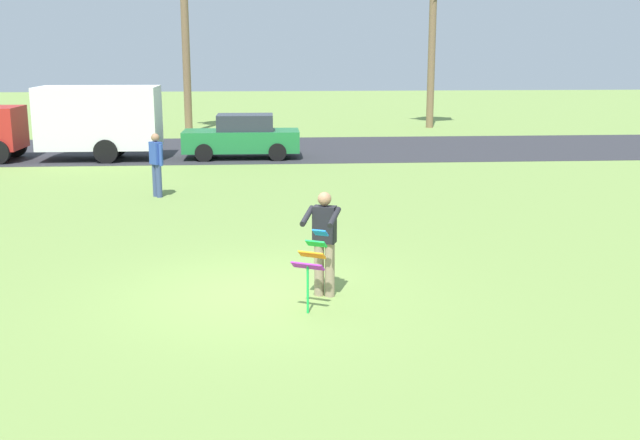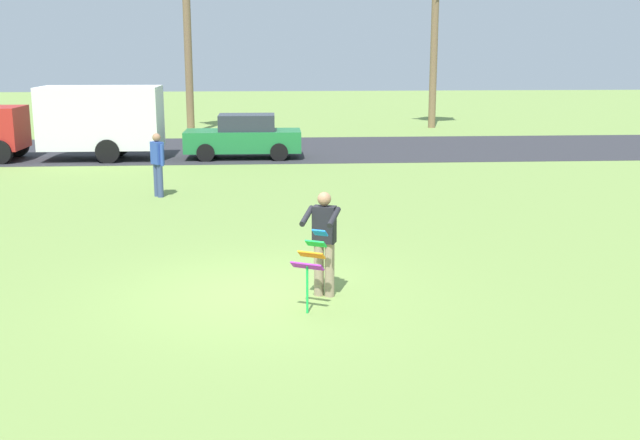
# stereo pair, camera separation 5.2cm
# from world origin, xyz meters

# --- Properties ---
(ground_plane) EXTENTS (120.00, 120.00, 0.00)m
(ground_plane) POSITION_xyz_m (0.00, 0.00, 0.00)
(ground_plane) COLOR olive
(road_strip) EXTENTS (120.00, 8.00, 0.01)m
(road_strip) POSITION_xyz_m (0.00, 18.46, 0.01)
(road_strip) COLOR #2D2D33
(road_strip) RESTS_ON ground
(person_kite_flyer) EXTENTS (0.69, 0.76, 1.73)m
(person_kite_flyer) POSITION_xyz_m (1.07, -0.17, 0.95)
(person_kite_flyer) COLOR gray
(person_kite_flyer) RESTS_ON ground
(kite_held) EXTENTS (0.62, 0.73, 1.22)m
(kite_held) POSITION_xyz_m (0.83, -0.83, 0.83)
(kite_held) COLOR blue
(kite_held) RESTS_ON ground
(parked_truck_red_cab) EXTENTS (6.72, 2.16, 2.62)m
(parked_truck_red_cab) POSITION_xyz_m (-6.57, 16.06, 1.41)
(parked_truck_red_cab) COLOR #B2231E
(parked_truck_red_cab) RESTS_ON ground
(parked_car_green) EXTENTS (4.21, 1.86, 1.60)m
(parked_car_green) POSITION_xyz_m (-0.67, 16.06, 0.77)
(parked_car_green) COLOR #1E7238
(parked_car_green) RESTS_ON ground
(person_walker_near) EXTENTS (0.40, 0.47, 1.73)m
(person_walker_near) POSITION_xyz_m (-2.78, 8.72, 0.93)
(person_walker_near) COLOR #384772
(person_walker_near) RESTS_ON ground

